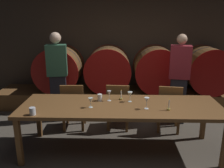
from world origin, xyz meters
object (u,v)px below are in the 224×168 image
Objects in this scene: cup_right at (100,97)px; wine_glass_far_left at (91,101)px; wine_barrel_center_left at (108,69)px; dining_table at (121,109)px; wine_glass_center_left at (109,94)px; guest_right at (179,79)px; candle_left at (121,97)px; wine_glass_far_right at (147,100)px; candle_right at (169,107)px; wine_barrel_far_left at (60,69)px; chair_right at (169,106)px; wine_glass_center_right at (130,95)px; wine_barrel_far_right at (206,70)px; wine_barrel_center_right at (156,69)px; cup_left at (33,111)px; chair_center at (118,104)px; guest_left at (58,77)px; chair_left at (73,104)px.

wine_glass_far_left is at bearing -111.27° from cup_right.
wine_barrel_center_left is 0.34× the size of dining_table.
guest_right is at bearing 35.32° from wine_glass_center_left.
wine_glass_far_right is (0.36, -0.38, 0.08)m from candle_left.
candle_left is 0.96× the size of candle_right.
guest_right is 11.77× the size of wine_glass_far_left.
wine_barrel_far_left is at bearing -8.25° from guest_right.
wine_glass_center_right is (-0.73, -0.52, 0.39)m from chair_right.
candle_left is 1.19× the size of wine_glass_far_left.
wine_barrel_far_left is 3.32m from wine_barrel_far_right.
wine_barrel_center_right is at bearing 64.69° from candle_left.
candle_right is 0.32m from wine_glass_far_right.
wine_barrel_center_right is 3.09m from cup_left.
wine_barrel_far_right is 2.62m from wine_glass_far_right.
wine_glass_far_right reaches higher than chair_center.
guest_right is at bearing 32.66° from cup_right.
wine_barrel_center_right is at bearing 0.00° from wine_barrel_center_left.
wine_glass_far_left reaches higher than chair_center.
wine_barrel_far_left is 1.15× the size of chair_center.
wine_glass_far_left is 0.39m from wine_glass_center_left.
cup_left is (-1.00, -0.58, -0.06)m from wine_glass_center_left.
guest_left is 16.19× the size of cup_right.
wine_barrel_center_left is 6.90× the size of wine_glass_far_left.
wine_glass_far_right is at bearing -52.05° from wine_glass_center_right.
guest_left is (-0.36, 0.41, 0.41)m from chair_left.
wine_barrel_far_left is 0.58× the size of guest_left.
chair_right is 1.22m from wine_glass_center_left.
chair_center is at bearing 64.87° from wine_glass_far_left.
chair_center is 1.04m from wine_glass_far_right.
chair_right is 0.63m from guest_right.
wine_barrel_far_right is at bearing 41.61° from candle_left.
cup_right is at bearing 124.37° from guest_left.
candle_left is (-0.81, -1.71, -0.07)m from wine_barrel_center_right.
wine_barrel_far_left is at bearing 124.18° from wine_glass_center_left.
dining_table is at bearing 128.44° from guest_left.
wine_barrel_far_right is at bearing 38.20° from cup_right.
wine_glass_far_left is at bearing 21.13° from cup_left.
candle_left is 0.53m from wine_glass_far_right.
chair_center is 5.58× the size of wine_glass_center_right.
wine_glass_center_right is at bearing -5.56° from wine_glass_center_left.
guest_left reaches higher than wine_glass_center_right.
guest_left is at bearing 133.16° from cup_right.
chair_left reaches higher than dining_table.
cup_right is at bearing -177.35° from wine_glass_center_left.
wine_barrel_center_right is 6.42× the size of wine_glass_center_right.
wine_barrel_far_left reaches higher than wine_glass_far_right.
wine_barrel_far_left reaches higher than chair_left.
wine_barrel_far_right is 2.76m from dining_table.
wine_glass_center_left is at bearing 174.44° from wine_glass_center_right.
cup_right is at bearing 43.31° from guest_right.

